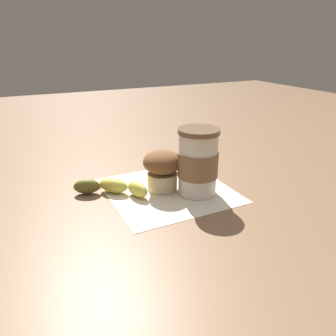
{
  "coord_description": "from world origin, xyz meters",
  "views": [
    {
      "loc": [
        0.28,
        0.58,
        0.31
      ],
      "look_at": [
        0.0,
        0.0,
        0.05
      ],
      "focal_mm": 35.0,
      "sensor_mm": 36.0,
      "label": 1
    }
  ],
  "objects_px": {
    "coffee_cup": "(198,162)",
    "sugar_packet": "(103,184)",
    "banana": "(113,187)",
    "muffin": "(162,168)"
  },
  "relations": [
    {
      "from": "muffin",
      "to": "banana",
      "type": "relative_size",
      "value": 0.61
    },
    {
      "from": "coffee_cup",
      "to": "sugar_packet",
      "type": "bearing_deg",
      "value": -36.31
    },
    {
      "from": "muffin",
      "to": "banana",
      "type": "xyz_separation_m",
      "value": [
        0.11,
        -0.02,
        -0.03
      ]
    },
    {
      "from": "muffin",
      "to": "coffee_cup",
      "type": "bearing_deg",
      "value": 141.14
    },
    {
      "from": "muffin",
      "to": "sugar_packet",
      "type": "distance_m",
      "value": 0.14
    },
    {
      "from": "coffee_cup",
      "to": "banana",
      "type": "xyz_separation_m",
      "value": [
        0.16,
        -0.07,
        -0.05
      ]
    },
    {
      "from": "coffee_cup",
      "to": "sugar_packet",
      "type": "relative_size",
      "value": 2.81
    },
    {
      "from": "banana",
      "to": "muffin",
      "type": "bearing_deg",
      "value": 166.8
    },
    {
      "from": "coffee_cup",
      "to": "banana",
      "type": "relative_size",
      "value": 0.98
    },
    {
      "from": "banana",
      "to": "sugar_packet",
      "type": "bearing_deg",
      "value": -82.76
    }
  ]
}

